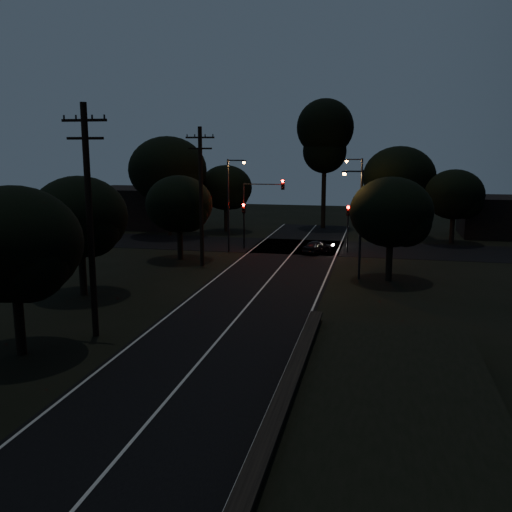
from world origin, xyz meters
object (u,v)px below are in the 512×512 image
at_px(utility_pole_mid, 90,218).
at_px(signal_left, 244,217).
at_px(streetlight_b, 359,195).
at_px(car, 318,247).
at_px(signal_mast, 262,201).
at_px(utility_pole_far, 201,195).
at_px(tall_pine, 325,135).
at_px(signal_right, 348,220).
at_px(streetlight_c, 358,217).
at_px(streetlight_a, 230,199).

xyz_separation_m(utility_pole_mid, signal_left, (1.40, 24.99, -2.90)).
bearing_deg(streetlight_b, car, -123.09).
bearing_deg(signal_mast, signal_left, -179.87).
bearing_deg(utility_pole_far, utility_pole_mid, -90.00).
height_order(utility_pole_far, tall_pine, tall_pine).
height_order(signal_right, streetlight_b, streetlight_b).
relative_size(streetlight_c, car, 2.23).
bearing_deg(signal_mast, utility_pole_mid, -97.04).
distance_m(signal_right, streetlight_b, 4.45).
bearing_deg(streetlight_a, utility_pole_mid, -91.73).
xyz_separation_m(signal_left, streetlight_b, (9.91, 4.01, 1.80)).
bearing_deg(car, streetlight_a, 33.59).
xyz_separation_m(utility_pole_mid, utility_pole_far, (0.00, 17.00, -0.25)).
bearing_deg(utility_pole_mid, tall_pine, 80.07).
height_order(streetlight_b, car, streetlight_b).
height_order(signal_left, streetlight_b, streetlight_b).
bearing_deg(signal_left, tall_pine, 69.54).
bearing_deg(signal_left, utility_pole_mid, -93.21).
relative_size(tall_pine, car, 4.23).
bearing_deg(streetlight_c, utility_pole_far, 170.40).
height_order(tall_pine, signal_mast, tall_pine).
distance_m(utility_pole_mid, utility_pole_far, 17.00).
xyz_separation_m(utility_pole_mid, streetlight_b, (11.31, 29.00, -1.10)).
height_order(signal_mast, streetlight_a, streetlight_a).
xyz_separation_m(utility_pole_far, streetlight_c, (11.83, -2.00, -1.13)).
xyz_separation_m(signal_left, signal_mast, (1.69, 0.00, 1.50)).
bearing_deg(tall_pine, signal_mast, -104.62).
xyz_separation_m(signal_left, streetlight_a, (-0.71, -1.99, 1.80)).
bearing_deg(signal_right, utility_pole_mid, -112.99).
bearing_deg(signal_left, signal_mast, 0.13).
bearing_deg(signal_right, signal_mast, 179.97).
relative_size(utility_pole_mid, signal_mast, 1.76).
xyz_separation_m(signal_mast, streetlight_c, (8.74, -9.99, 0.01)).
distance_m(signal_mast, car, 6.35).
distance_m(utility_pole_far, streetlight_b, 16.51).
relative_size(signal_left, streetlight_b, 0.51).
relative_size(utility_pole_mid, streetlight_b, 1.38).
height_order(utility_pole_mid, streetlight_a, utility_pole_mid).
relative_size(utility_pole_far, signal_right, 2.56).
relative_size(utility_pole_far, streetlight_a, 1.31).
height_order(utility_pole_far, signal_left, utility_pole_far).
bearing_deg(streetlight_a, signal_mast, 39.77).
relative_size(tall_pine, streetlight_c, 1.90).
xyz_separation_m(tall_pine, streetlight_a, (-6.31, -17.00, -5.63)).
distance_m(utility_pole_mid, signal_mast, 25.22).
height_order(signal_right, streetlight_c, streetlight_c).
distance_m(utility_pole_far, streetlight_a, 6.10).
relative_size(signal_mast, streetlight_a, 0.78).
height_order(tall_pine, signal_left, tall_pine).
xyz_separation_m(utility_pole_mid, streetlight_c, (11.83, 15.00, -1.39)).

